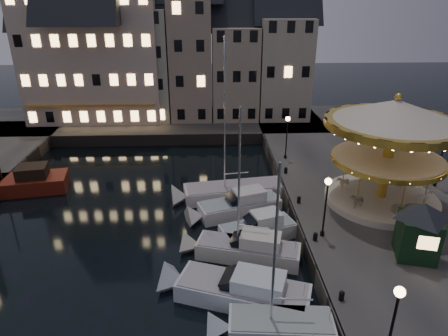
{
  "coord_description": "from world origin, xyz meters",
  "views": [
    {
      "loc": [
        -0.13,
        -21.02,
        15.91
      ],
      "look_at": [
        1.0,
        8.0,
        3.2
      ],
      "focal_mm": 32.0,
      "sensor_mm": 36.0,
      "label": 1
    }
  ],
  "objects_px": {
    "bollard_a": "(342,295)",
    "bollard_d": "(286,170)",
    "carousel": "(392,133)",
    "motorboat_d": "(252,232)",
    "bollard_b": "(315,236)",
    "motorboat_b": "(236,290)",
    "bollard_c": "(299,199)",
    "streetlamp_d": "(442,155)",
    "streetlamp_c": "(287,131)",
    "red_fishing_boat": "(19,184)",
    "streetlamp_a": "(394,316)",
    "streetlamp_b": "(326,199)",
    "motorboat_a": "(269,327)",
    "motorboat_f": "(227,192)",
    "ticket_kiosk": "(421,221)",
    "motorboat_c": "(242,249)",
    "motorboat_e": "(235,207)"
  },
  "relations": [
    {
      "from": "bollard_b",
      "to": "motorboat_b",
      "type": "distance_m",
      "value": 6.65
    },
    {
      "from": "bollard_a",
      "to": "motorboat_c",
      "type": "height_order",
      "value": "motorboat_c"
    },
    {
      "from": "streetlamp_d",
      "to": "bollard_b",
      "type": "distance_m",
      "value": 14.27
    },
    {
      "from": "bollard_c",
      "to": "bollard_b",
      "type": "bearing_deg",
      "value": -90.0
    },
    {
      "from": "ticket_kiosk",
      "to": "bollard_c",
      "type": "bearing_deg",
      "value": 129.05
    },
    {
      "from": "motorboat_a",
      "to": "motorboat_f",
      "type": "height_order",
      "value": "motorboat_f"
    },
    {
      "from": "streetlamp_d",
      "to": "carousel",
      "type": "xyz_separation_m",
      "value": [
        -5.62,
        -2.55,
        2.82
      ]
    },
    {
      "from": "streetlamp_b",
      "to": "motorboat_e",
      "type": "height_order",
      "value": "streetlamp_b"
    },
    {
      "from": "motorboat_a",
      "to": "carousel",
      "type": "distance_m",
      "value": 16.52
    },
    {
      "from": "streetlamp_b",
      "to": "motorboat_b",
      "type": "height_order",
      "value": "streetlamp_b"
    },
    {
      "from": "motorboat_f",
      "to": "carousel",
      "type": "relative_size",
      "value": 1.31
    },
    {
      "from": "bollard_d",
      "to": "motorboat_f",
      "type": "distance_m",
      "value": 5.74
    },
    {
      "from": "bollard_d",
      "to": "motorboat_e",
      "type": "height_order",
      "value": "motorboat_e"
    },
    {
      "from": "motorboat_c",
      "to": "carousel",
      "type": "xyz_separation_m",
      "value": [
        11.01,
        4.87,
        6.16
      ]
    },
    {
      "from": "motorboat_b",
      "to": "motorboat_d",
      "type": "xyz_separation_m",
      "value": [
        1.54,
        5.97,
        -0.01
      ]
    },
    {
      "from": "red_fishing_boat",
      "to": "bollard_a",
      "type": "bearing_deg",
      "value": -34.18
    },
    {
      "from": "bollard_a",
      "to": "bollard_d",
      "type": "xyz_separation_m",
      "value": [
        0.0,
        16.0,
        0.0
      ]
    },
    {
      "from": "bollard_d",
      "to": "motorboat_c",
      "type": "distance_m",
      "value": 11.48
    },
    {
      "from": "streetlamp_b",
      "to": "motorboat_f",
      "type": "xyz_separation_m",
      "value": [
        -5.87,
        7.99,
        -3.49
      ]
    },
    {
      "from": "bollard_c",
      "to": "motorboat_b",
      "type": "xyz_separation_m",
      "value": [
        -5.37,
        -8.8,
        -0.96
      ]
    },
    {
      "from": "motorboat_d",
      "to": "motorboat_f",
      "type": "distance_m",
      "value": 6.49
    },
    {
      "from": "bollard_c",
      "to": "red_fishing_boat",
      "type": "relative_size",
      "value": 0.06
    },
    {
      "from": "bollard_d",
      "to": "red_fishing_boat",
      "type": "xyz_separation_m",
      "value": [
        -23.41,
        -0.11,
        -0.89
      ]
    },
    {
      "from": "bollard_d",
      "to": "motorboat_f",
      "type": "bearing_deg",
      "value": -159.15
    },
    {
      "from": "ticket_kiosk",
      "to": "bollard_d",
      "type": "bearing_deg",
      "value": 114.25
    },
    {
      "from": "bollard_a",
      "to": "bollard_d",
      "type": "relative_size",
      "value": 1.0
    },
    {
      "from": "bollard_c",
      "to": "motorboat_d",
      "type": "bearing_deg",
      "value": -143.55
    },
    {
      "from": "streetlamp_d",
      "to": "motorboat_b",
      "type": "relative_size",
      "value": 0.5
    },
    {
      "from": "streetlamp_b",
      "to": "motorboat_f",
      "type": "bearing_deg",
      "value": 126.28
    },
    {
      "from": "motorboat_b",
      "to": "red_fishing_boat",
      "type": "distance_m",
      "value": 22.95
    },
    {
      "from": "streetlamp_d",
      "to": "motorboat_c",
      "type": "xyz_separation_m",
      "value": [
        -16.63,
        -7.42,
        -3.34
      ]
    },
    {
      "from": "streetlamp_c",
      "to": "red_fishing_boat",
      "type": "bearing_deg",
      "value": -171.46
    },
    {
      "from": "streetlamp_d",
      "to": "motorboat_a",
      "type": "height_order",
      "value": "motorboat_a"
    },
    {
      "from": "bollard_a",
      "to": "ticket_kiosk",
      "type": "height_order",
      "value": "ticket_kiosk"
    },
    {
      "from": "bollard_b",
      "to": "ticket_kiosk",
      "type": "distance_m",
      "value": 6.25
    },
    {
      "from": "streetlamp_b",
      "to": "red_fishing_boat",
      "type": "distance_m",
      "value": 26.18
    },
    {
      "from": "streetlamp_a",
      "to": "bollard_a",
      "type": "bearing_deg",
      "value": 98.53
    },
    {
      "from": "motorboat_e",
      "to": "carousel",
      "type": "xyz_separation_m",
      "value": [
        11.12,
        -0.72,
        6.19
      ]
    },
    {
      "from": "streetlamp_c",
      "to": "streetlamp_a",
      "type": "bearing_deg",
      "value": -90.0
    },
    {
      "from": "ticket_kiosk",
      "to": "streetlamp_d",
      "type": "bearing_deg",
      "value": 55.97
    },
    {
      "from": "streetlamp_c",
      "to": "motorboat_b",
      "type": "distance_m",
      "value": 19.08
    },
    {
      "from": "motorboat_b",
      "to": "bollard_c",
      "type": "bearing_deg",
      "value": 58.6
    },
    {
      "from": "motorboat_f",
      "to": "bollard_a",
      "type": "bearing_deg",
      "value": -69.37
    },
    {
      "from": "motorboat_b",
      "to": "streetlamp_c",
      "type": "bearing_deg",
      "value": 71.45
    },
    {
      "from": "bollard_d",
      "to": "motorboat_b",
      "type": "xyz_separation_m",
      "value": [
        -5.37,
        -14.3,
        -0.96
      ]
    },
    {
      "from": "bollard_a",
      "to": "streetlamp_b",
      "type": "bearing_deg",
      "value": 84.29
    },
    {
      "from": "bollard_c",
      "to": "motorboat_a",
      "type": "relative_size",
      "value": 0.05
    },
    {
      "from": "streetlamp_d",
      "to": "motorboat_d",
      "type": "xyz_separation_m",
      "value": [
        -15.73,
        -5.33,
        -3.38
      ]
    },
    {
      "from": "bollard_d",
      "to": "motorboat_b",
      "type": "bearing_deg",
      "value": -110.59
    },
    {
      "from": "carousel",
      "to": "motorboat_d",
      "type": "bearing_deg",
      "value": -164.62
    }
  ]
}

